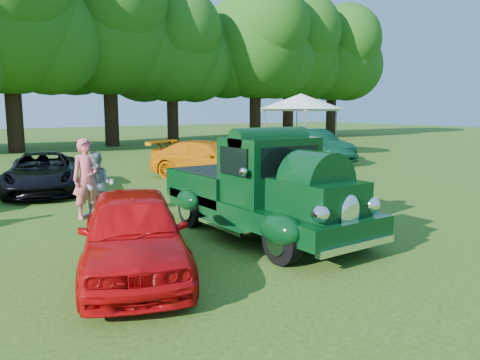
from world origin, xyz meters
TOP-DOWN VIEW (x-y plane):
  - ground at (0.00, 0.00)m, footprint 120.00×120.00m
  - hero_pickup at (0.28, 0.53)m, footprint 2.44×5.25m
  - red_convertible at (-2.86, -0.21)m, footprint 2.86×4.27m
  - back_car_black at (-2.37, 8.39)m, footprint 3.24×4.90m
  - back_car_orange at (3.43, 7.77)m, footprint 3.95×5.26m
  - back_car_blue at (4.52, 7.95)m, footprint 1.88×4.15m
  - back_car_green at (10.26, 9.56)m, footprint 2.48×5.14m
  - spectator_pink at (-2.28, 4.06)m, footprint 0.70×0.46m
  - spectator_grey at (-2.05, 4.00)m, footprint 0.97×0.90m
  - canopy_tent at (12.12, 12.43)m, footprint 5.26×5.26m
  - tree_line at (2.04, 24.19)m, footprint 64.34×11.28m

SIDE VIEW (x-z plane):
  - ground at x=0.00m, z-range 0.00..0.00m
  - back_car_black at x=-2.37m, z-range 0.00..1.25m
  - red_convertible at x=-2.86m, z-range 0.00..1.35m
  - back_car_blue at x=4.52m, z-range 0.00..1.38m
  - back_car_orange at x=3.43m, z-range 0.00..1.42m
  - spectator_grey at x=-2.05m, z-range 0.00..1.60m
  - back_car_green at x=10.26m, z-range 0.00..1.63m
  - hero_pickup at x=0.28m, z-range -0.14..1.92m
  - spectator_pink at x=-2.28m, z-range 0.00..1.92m
  - canopy_tent at x=12.12m, z-range 1.26..4.69m
  - tree_line at x=2.04m, z-range 1.18..13.46m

